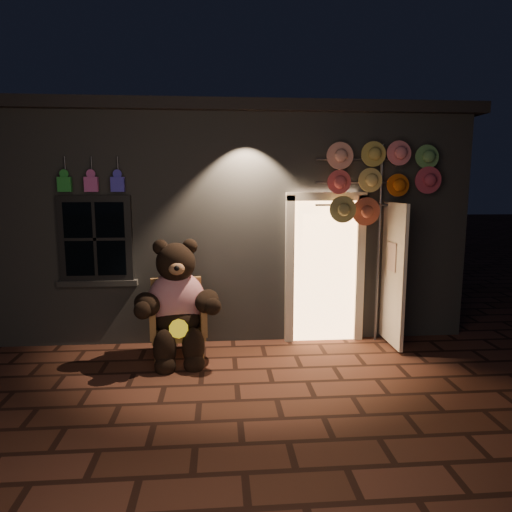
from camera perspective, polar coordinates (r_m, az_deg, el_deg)
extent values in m
plane|color=brown|center=(5.51, -2.42, -15.69)|extent=(60.00, 60.00, 0.00)
cube|color=slate|center=(9.04, -3.47, 4.76)|extent=(7.00, 5.00, 3.30)
cube|color=black|center=(9.08, -3.57, 15.71)|extent=(7.30, 5.30, 0.16)
cube|color=black|center=(6.74, -19.38, 2.05)|extent=(1.00, 0.10, 1.20)
cube|color=black|center=(6.71, -19.45, 2.02)|extent=(0.82, 0.06, 1.02)
cube|color=slate|center=(6.84, -19.12, -3.20)|extent=(1.10, 0.14, 0.08)
cube|color=#FFB872|center=(6.78, 8.51, -1.78)|extent=(0.92, 0.10, 2.10)
cube|color=beige|center=(6.65, 4.21, -1.92)|extent=(0.12, 0.12, 2.20)
cube|color=beige|center=(6.88, 12.80, -1.75)|extent=(0.12, 0.12, 2.20)
cube|color=beige|center=(6.63, 8.80, 7.37)|extent=(1.16, 0.12, 0.12)
cube|color=beige|center=(6.69, 16.78, -2.20)|extent=(0.05, 0.80, 2.00)
cube|color=green|center=(6.72, -22.80, 8.26)|extent=(0.18, 0.07, 0.20)
cylinder|color=#59595E|center=(6.78, -22.77, 10.38)|extent=(0.02, 0.02, 0.25)
cube|color=#C14F9E|center=(6.62, -19.89, 8.42)|extent=(0.18, 0.07, 0.20)
cylinder|color=#59595E|center=(6.68, -19.87, 10.57)|extent=(0.02, 0.02, 0.25)
cube|color=#3F38C7|center=(6.54, -16.90, 8.57)|extent=(0.18, 0.07, 0.20)
cylinder|color=#59595E|center=(6.60, -16.89, 10.74)|extent=(0.02, 0.02, 0.25)
cube|color=olive|center=(6.22, -9.71, -9.35)|extent=(0.76, 0.71, 0.10)
cube|color=olive|center=(6.41, -9.90, -5.66)|extent=(0.68, 0.17, 0.68)
cube|color=olive|center=(6.14, -12.76, -7.79)|extent=(0.15, 0.59, 0.39)
cube|color=olive|center=(6.16, -6.74, -7.57)|extent=(0.15, 0.59, 0.39)
cylinder|color=olive|center=(6.03, -12.36, -12.09)|extent=(0.05, 0.05, 0.31)
cylinder|color=olive|center=(6.05, -6.72, -11.86)|extent=(0.05, 0.05, 0.31)
cylinder|color=olive|center=(6.54, -12.36, -10.41)|extent=(0.05, 0.05, 0.31)
cylinder|color=olive|center=(6.56, -7.19, -10.21)|extent=(0.05, 0.05, 0.31)
ellipsoid|color=#A91229|center=(6.17, -9.89, -5.50)|extent=(0.83, 0.70, 0.79)
ellipsoid|color=black|center=(6.14, -9.80, -7.82)|extent=(0.69, 0.61, 0.37)
sphere|color=black|center=(6.00, -10.00, -0.79)|extent=(0.57, 0.57, 0.51)
sphere|color=black|center=(6.00, -11.87, 1.09)|extent=(0.20, 0.20, 0.20)
sphere|color=black|center=(6.02, -8.26, 1.20)|extent=(0.20, 0.20, 0.20)
ellipsoid|color=#996B45|center=(5.78, -9.90, -1.60)|extent=(0.22, 0.17, 0.16)
ellipsoid|color=black|center=(5.92, -13.48, -5.88)|extent=(0.50, 0.60, 0.29)
ellipsoid|color=black|center=(5.95, -6.14, -5.62)|extent=(0.39, 0.57, 0.29)
ellipsoid|color=black|center=(5.90, -11.35, -11.28)|extent=(0.29, 0.29, 0.49)
ellipsoid|color=black|center=(5.92, -7.83, -11.14)|extent=(0.29, 0.29, 0.49)
sphere|color=black|center=(5.91, -11.28, -13.32)|extent=(0.27, 0.27, 0.27)
sphere|color=black|center=(5.93, -7.74, -13.18)|extent=(0.27, 0.27, 0.27)
cylinder|color=yellow|center=(5.83, -9.65, -8.95)|extent=(0.26, 0.13, 0.24)
cylinder|color=#59595E|center=(6.85, 15.11, 1.32)|extent=(0.04, 0.04, 2.86)
cylinder|color=#59595E|center=(6.69, 12.97, 11.69)|extent=(1.27, 0.03, 0.03)
cylinder|color=#59595E|center=(6.68, 12.88, 8.97)|extent=(1.27, 0.03, 0.03)
cylinder|color=#59595E|center=(6.68, 12.78, 6.24)|extent=(1.27, 0.03, 0.03)
cylinder|color=#FBA990|center=(6.55, 10.51, 12.29)|extent=(0.36, 0.11, 0.36)
cylinder|color=#C7B452|center=(6.64, 14.19, 12.12)|extent=(0.36, 0.11, 0.36)
cylinder|color=pink|center=(6.76, 17.75, 11.91)|extent=(0.36, 0.11, 0.36)
cylinder|color=#66A75C|center=(6.98, 20.85, 11.65)|extent=(0.36, 0.11, 0.36)
cylinder|color=#E85659|center=(6.50, 10.49, 9.05)|extent=(0.36, 0.11, 0.36)
cylinder|color=#EACB6C|center=(6.60, 14.15, 8.93)|extent=(0.36, 0.11, 0.36)
cylinder|color=#D55C11|center=(6.80, 17.41, 8.78)|extent=(0.36, 0.11, 0.36)
cylinder|color=#C94259|center=(6.94, 20.78, 8.61)|extent=(0.36, 0.11, 0.36)
cylinder|color=#968E50|center=(6.48, 10.47, 5.77)|extent=(0.36, 0.11, 0.36)
cylinder|color=#9C4835|center=(6.66, 13.87, 5.74)|extent=(0.36, 0.11, 0.36)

